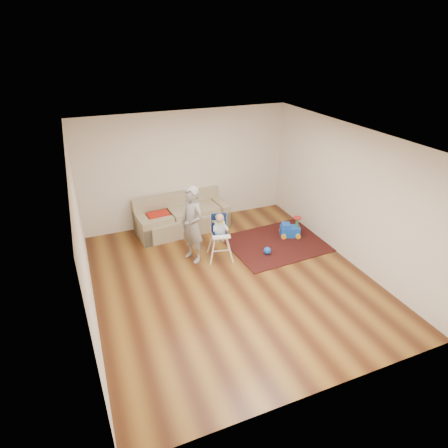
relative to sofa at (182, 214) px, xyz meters
name	(u,v)px	position (x,y,z in m)	size (l,w,h in m)	color
ground	(232,279)	(0.29, -2.30, -0.41)	(5.50, 5.50, 0.00)	#4A2512
room_envelope	(221,178)	(0.29, -1.77, 1.46)	(5.04, 5.52, 2.72)	white
sofa	(182,214)	(0.00, 0.00, 0.00)	(2.21, 1.07, 0.83)	tan
side_table	(159,222)	(-0.55, 0.08, -0.15)	(0.53, 0.53, 0.53)	black
area_rug	(279,243)	(1.82, -1.42, -0.40)	(2.23, 1.67, 0.02)	black
ride_on_toy	(290,226)	(2.20, -1.24, -0.16)	(0.43, 0.31, 0.48)	blue
toy_ball	(267,251)	(1.34, -1.76, -0.32)	(0.16, 0.16, 0.16)	blue
high_chair	(220,237)	(0.37, -1.48, 0.07)	(0.56, 0.56, 1.01)	white
adult	(192,225)	(-0.16, -1.33, 0.39)	(0.58, 0.38, 1.60)	gray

